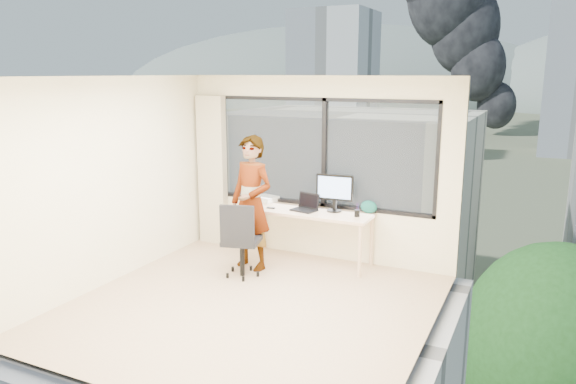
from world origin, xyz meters
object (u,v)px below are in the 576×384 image
Objects in this scene: person at (252,203)px; chair at (242,238)px; handbag at (369,207)px; monitor at (335,193)px; laptop at (304,203)px; desk at (308,236)px; game_console at (266,199)px.

chair is at bearing -70.76° from person.
handbag is at bearing 23.83° from chair.
monitor is (0.95, 0.66, 0.10)m from person.
laptop is at bearing -148.26° from handbag.
handbag is at bearing 9.13° from monitor.
monitor is (0.34, 0.13, 0.64)m from desk.
handbag is (1.41, 0.77, -0.08)m from person.
monitor reaches higher than laptop.
monitor is at bearing 10.58° from game_console.
game_console is at bearing 162.01° from desk.
handbag is at bearing 16.24° from game_console.
chair is at bearing -123.39° from desk.
chair is 4.50× the size of handbag.
laptop is (0.74, -0.29, 0.07)m from game_console.
chair is 0.56× the size of person.
desk is at bearing 53.81° from person.
person is at bearing -148.95° from monitor.
desk is at bearing -162.46° from monitor.
monitor reaches higher than chair.
chair is 1.79m from handbag.
chair is at bearing -136.06° from monitor.
chair is at bearing -126.53° from handbag.
handbag is at bearing 41.44° from person.
person is 1.16m from monitor.
chair reaches higher than desk.
desk is 5.72× the size of game_console.
desk is at bearing 37.14° from laptop.
chair reaches higher than laptop.
monitor is 1.67× the size of game_console.
chair is 1.18m from game_console.
laptop reaches higher than handbag.
person is at bearing -136.92° from handbag.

